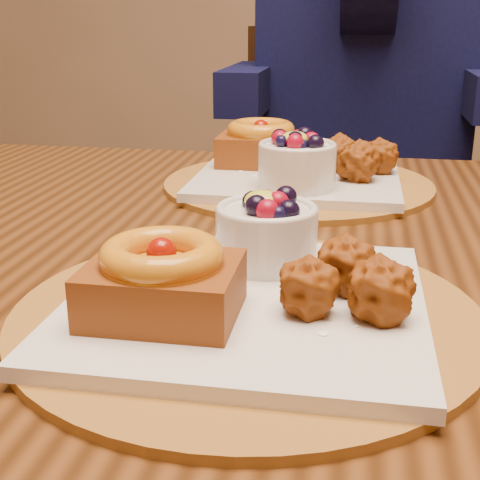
{
  "coord_description": "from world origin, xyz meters",
  "views": [
    {
      "loc": [
        0.01,
        -0.71,
        0.99
      ],
      "look_at": [
        -0.09,
        -0.17,
        0.8
      ],
      "focal_mm": 50.0,
      "sensor_mm": 36.0,
      "label": 1
    }
  ],
  "objects_px": {
    "place_setting_near": "(244,286)",
    "chair_far": "(313,223)",
    "place_setting_far": "(295,167)",
    "diner": "(368,19)",
    "dining_table": "(278,298)"
  },
  "relations": [
    {
      "from": "dining_table",
      "to": "place_setting_near",
      "type": "distance_m",
      "value": 0.24
    },
    {
      "from": "chair_far",
      "to": "diner",
      "type": "distance_m",
      "value": 0.46
    },
    {
      "from": "dining_table",
      "to": "place_setting_far",
      "type": "bearing_deg",
      "value": 91.01
    },
    {
      "from": "place_setting_far",
      "to": "chair_far",
      "type": "bearing_deg",
      "value": 90.56
    },
    {
      "from": "place_setting_near",
      "to": "chair_far",
      "type": "distance_m",
      "value": 1.01
    },
    {
      "from": "chair_far",
      "to": "place_setting_far",
      "type": "bearing_deg",
      "value": -71.07
    },
    {
      "from": "chair_far",
      "to": "diner",
      "type": "xyz_separation_m",
      "value": [
        0.1,
        0.06,
        0.45
      ]
    },
    {
      "from": "dining_table",
      "to": "place_setting_far",
      "type": "distance_m",
      "value": 0.24
    },
    {
      "from": "dining_table",
      "to": "place_setting_far",
      "type": "relative_size",
      "value": 4.21
    },
    {
      "from": "diner",
      "to": "dining_table",
      "type": "bearing_deg",
      "value": -98.59
    },
    {
      "from": "place_setting_far",
      "to": "diner",
      "type": "relative_size",
      "value": 0.41
    },
    {
      "from": "place_setting_far",
      "to": "chair_far",
      "type": "relative_size",
      "value": 0.4
    },
    {
      "from": "chair_far",
      "to": "diner",
      "type": "relative_size",
      "value": 1.05
    },
    {
      "from": "place_setting_far",
      "to": "chair_far",
      "type": "xyz_separation_m",
      "value": [
        -0.01,
        0.55,
        -0.25
      ]
    },
    {
      "from": "diner",
      "to": "place_setting_near",
      "type": "bearing_deg",
      "value": -97.5
    }
  ]
}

